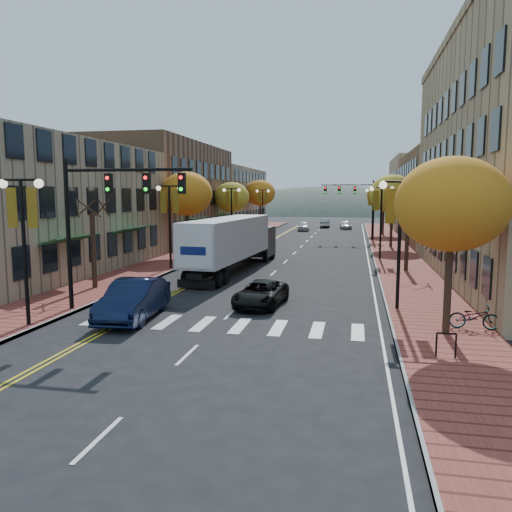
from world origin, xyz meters
The scene contains 32 objects.
ground centered at (0.00, 0.00, 0.00)m, with size 200.00×200.00×0.00m, color black.
sidewalk_left centered at (-9.00, 32.50, 0.07)m, with size 4.00×85.00×0.15m, color brown.
sidewalk_right centered at (9.00, 32.50, 0.07)m, with size 4.00×85.00×0.15m, color brown.
building_left_near centered at (-17.00, 13.00, 4.50)m, with size 12.00×22.00×9.00m, color #9E8966.
building_left_mid centered at (-17.00, 36.00, 5.50)m, with size 12.00×24.00×11.00m, color brown.
building_left_far centered at (-17.00, 61.00, 4.75)m, with size 12.00×26.00×9.50m, color #9E8966.
building_right_mid centered at (18.50, 42.00, 5.00)m, with size 15.00×24.00×10.00m, color brown.
building_right_far centered at (18.50, 64.00, 5.50)m, with size 15.00×20.00×11.00m, color #9E8966.
tree_left_a centered at (-9.00, 8.00, 2.25)m, with size 0.28×0.28×4.20m.
tree_left_b centered at (-9.00, 24.00, 5.45)m, with size 4.48×4.48×7.21m.
tree_left_c centered at (-9.00, 40.00, 5.05)m, with size 4.16×4.16×6.69m.
tree_left_d centered at (-9.00, 58.00, 5.60)m, with size 4.61×4.61×7.42m.
tree_right_a centered at (9.00, 2.00, 5.05)m, with size 4.16×4.16×6.69m.
tree_right_b centered at (9.00, 18.00, 2.25)m, with size 0.28×0.28×4.20m.
tree_right_c centered at (9.00, 34.00, 5.45)m, with size 4.48×4.48×7.21m.
tree_right_d centered at (9.00, 50.00, 5.29)m, with size 4.35×4.35×7.00m.
lamp_left_a centered at (-7.50, 0.00, 4.29)m, with size 1.96×0.36×6.05m.
lamp_left_b centered at (-7.50, 16.00, 4.29)m, with size 1.96×0.36×6.05m.
lamp_left_c centered at (-7.50, 34.00, 4.29)m, with size 1.96×0.36×6.05m.
lamp_left_d centered at (-7.50, 52.00, 4.29)m, with size 1.96×0.36×6.05m.
lamp_right_a centered at (7.50, 6.00, 4.29)m, with size 1.96×0.36×6.05m.
lamp_right_b centered at (7.50, 24.00, 4.29)m, with size 1.96×0.36×6.05m.
lamp_right_c centered at (7.50, 42.00, 4.29)m, with size 1.96×0.36×6.05m.
traffic_mast_near centered at (-5.48, 3.00, 4.92)m, with size 6.10×0.35×7.00m.
traffic_mast_far centered at (5.48, 42.00, 4.92)m, with size 6.10×0.34×7.00m.
semi_truck centered at (-2.85, 16.21, 2.23)m, with size 3.47×15.38×3.81m.
navy_sedan centered at (-3.92, 2.26, 0.86)m, with size 1.82×5.21×1.72m, color black.
black_suv centered at (1.05, 5.88, 0.61)m, with size 2.01×4.36×1.21m, color black.
car_far_white centered at (-2.13, 56.40, 0.70)m, with size 1.64×4.08×1.39m, color silver.
car_far_silver centered at (3.97, 60.86, 0.59)m, with size 1.64×4.04×1.17m, color #A09FA6.
car_far_oncoming centered at (0.56, 64.66, 0.73)m, with size 1.55×4.45×1.47m, color #A3A4AB.
bicycle centered at (10.19, 2.84, 0.64)m, with size 0.66×1.88×0.99m, color gray.
Camera 1 is at (5.53, -17.65, 5.45)m, focal length 35.00 mm.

